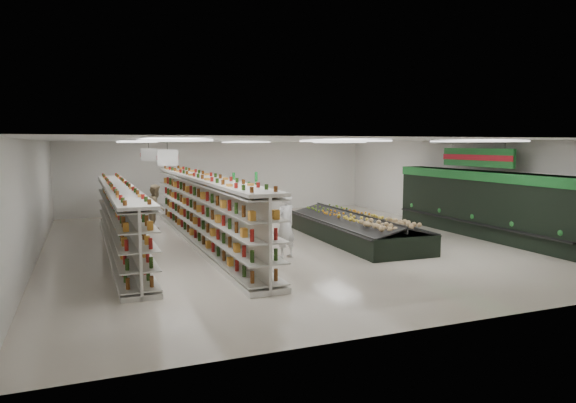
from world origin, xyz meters
name	(u,v)px	position (x,y,z in m)	size (l,w,h in m)	color
floor	(282,242)	(0.00, 0.00, 0.00)	(16.00, 16.00, 0.00)	beige
ceiling	(282,140)	(0.00, 0.00, 3.20)	(14.00, 16.00, 0.02)	white
wall_back	(220,177)	(0.00, 8.00, 1.60)	(14.00, 0.02, 3.20)	white
wall_front	(452,233)	(0.00, -8.00, 1.60)	(14.00, 0.02, 3.20)	white
wall_left	(34,201)	(-7.00, 0.00, 1.60)	(0.02, 16.00, 3.20)	white
wall_right	(463,185)	(7.00, 0.00, 1.60)	(0.02, 16.00, 3.20)	white
produce_wall_case	(482,200)	(6.53, -1.50, 1.24)	(0.93, 8.00, 2.20)	black
aisle_sign_near	(168,158)	(-3.80, -2.00, 2.75)	(0.52, 0.06, 0.75)	white
aisle_sign_far	(149,155)	(-3.80, 2.00, 2.75)	(0.52, 0.06, 0.75)	white
hortifruti_banner	(477,157)	(6.25, -1.50, 2.65)	(0.12, 3.20, 0.95)	#1E712C
gondola_left	(120,221)	(-4.81, 0.68, 0.86)	(0.91, 10.82, 1.88)	silver
gondola_center	(203,213)	(-2.35, 0.73, 0.96)	(1.04, 12.10, 2.10)	silver
produce_island	(355,228)	(2.29, -0.54, 0.41)	(2.36, 6.14, 0.91)	black
soda_endcap	(242,198)	(0.25, 5.36, 0.86)	(1.51, 1.13, 1.78)	red
shopper_main	(285,225)	(-0.73, -2.11, 0.90)	(0.66, 0.43, 1.80)	white
shopper_background	(156,207)	(-3.40, 3.84, 0.83)	(0.80, 0.50, 1.66)	#A18463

